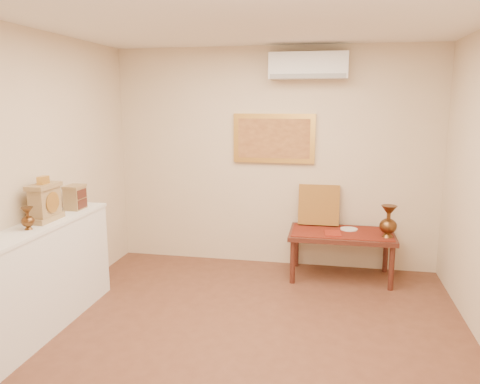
% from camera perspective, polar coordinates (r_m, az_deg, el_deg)
% --- Properties ---
extents(floor, '(4.50, 4.50, 0.00)m').
position_cam_1_polar(floor, '(4.11, -0.15, -18.88)').
color(floor, brown).
rests_on(floor, ground).
extents(ceiling, '(4.50, 4.50, 0.00)m').
position_cam_1_polar(ceiling, '(3.62, -0.17, 21.37)').
color(ceiling, white).
rests_on(ceiling, ground).
extents(wall_back, '(4.00, 0.02, 2.70)m').
position_cam_1_polar(wall_back, '(5.83, 4.15, 4.10)').
color(wall_back, beige).
rests_on(wall_back, ground).
extents(wall_front, '(4.00, 0.02, 2.70)m').
position_cam_1_polar(wall_front, '(1.59, -16.77, -15.62)').
color(wall_front, beige).
rests_on(wall_front, ground).
extents(wall_left, '(0.02, 4.50, 2.70)m').
position_cam_1_polar(wall_left, '(4.47, -26.21, 0.88)').
color(wall_left, beige).
rests_on(wall_left, ground).
extents(brass_urn_small, '(0.11, 0.11, 0.25)m').
position_cam_1_polar(brass_urn_small, '(4.33, -24.49, -2.61)').
color(brass_urn_small, brown).
rests_on(brass_urn_small, display_ledge).
extents(table_cloth, '(1.14, 0.59, 0.01)m').
position_cam_1_polar(table_cloth, '(5.58, 12.30, -4.78)').
color(table_cloth, maroon).
rests_on(table_cloth, low_table).
extents(brass_urn_tall, '(0.19, 0.19, 0.44)m').
position_cam_1_polar(brass_urn_tall, '(5.45, 17.66, -3.02)').
color(brass_urn_tall, brown).
rests_on(brass_urn_tall, table_cloth).
extents(plate, '(0.20, 0.20, 0.01)m').
position_cam_1_polar(plate, '(5.68, 13.14, -4.43)').
color(plate, silver).
rests_on(plate, table_cloth).
extents(menu, '(0.20, 0.26, 0.01)m').
position_cam_1_polar(menu, '(5.47, 11.25, -4.95)').
color(menu, maroon).
rests_on(menu, table_cloth).
extents(cushion, '(0.49, 0.20, 0.50)m').
position_cam_1_polar(cushion, '(5.79, 9.59, -1.56)').
color(cushion, maroon).
rests_on(cushion, table_cloth).
extents(display_ledge, '(0.37, 2.02, 0.98)m').
position_cam_1_polar(display_ledge, '(4.58, -23.52, -9.82)').
color(display_ledge, white).
rests_on(display_ledge, floor).
extents(mantel_clock, '(0.17, 0.36, 0.41)m').
position_cam_1_polar(mantel_clock, '(4.57, -22.66, -1.13)').
color(mantel_clock, '#A08152').
rests_on(mantel_clock, display_ledge).
extents(wooden_chest, '(0.16, 0.21, 0.24)m').
position_cam_1_polar(wooden_chest, '(4.97, -19.44, -0.60)').
color(wooden_chest, '#A08152').
rests_on(wooden_chest, display_ledge).
extents(low_table, '(1.20, 0.70, 0.55)m').
position_cam_1_polar(low_table, '(5.60, 12.27, -5.46)').
color(low_table, '#4C2016').
rests_on(low_table, floor).
extents(painting, '(1.00, 0.06, 0.60)m').
position_cam_1_polar(painting, '(5.78, 4.16, 6.53)').
color(painting, gold).
rests_on(painting, wall_back).
extents(ac_unit, '(0.90, 0.25, 0.30)m').
position_cam_1_polar(ac_unit, '(5.64, 8.33, 14.97)').
color(ac_unit, silver).
rests_on(ac_unit, wall_back).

